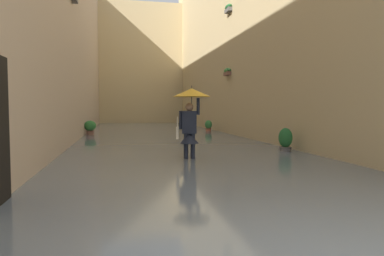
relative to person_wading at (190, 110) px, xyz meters
name	(u,v)px	position (x,y,z in m)	size (l,w,h in m)	color
ground_plane	(161,139)	(-0.07, -7.31, -1.41)	(71.75, 71.75, 0.00)	#605B56
flood_water	(161,138)	(-0.07, -7.31, -1.35)	(7.91, 34.70, 0.13)	slate
building_facade_left	(253,20)	(-4.52, -7.31, 4.26)	(2.04, 32.70, 11.34)	tan
building_facade_right	(58,14)	(4.39, -7.31, 4.09)	(2.04, 32.70, 11.01)	tan
building_facade_far	(141,64)	(-0.07, -22.56, 3.82)	(10.71, 1.80, 10.46)	tan
person_wading	(190,110)	(0.00, 0.00, 0.00)	(0.99, 0.99, 2.04)	#4C4233
potted_plant_far_left	(208,126)	(-3.11, -10.38, -1.01)	(0.40, 0.40, 0.74)	#9E563D
potted_plant_near_right	(90,128)	(3.23, -8.78, -0.93)	(0.57, 0.57, 0.83)	brown
potted_plant_near_left	(285,141)	(-3.16, -0.93, -0.97)	(0.42, 0.42, 0.84)	#66605B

